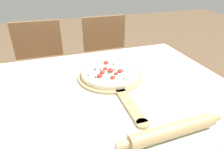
{
  "coord_description": "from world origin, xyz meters",
  "views": [
    {
      "loc": [
        -0.24,
        -0.76,
        1.27
      ],
      "look_at": [
        0.03,
        0.07,
        0.8
      ],
      "focal_mm": 32.0,
      "sensor_mm": 36.0,
      "label": 1
    }
  ],
  "objects_px": {
    "pizza_peel": "(112,79)",
    "rolling_pin": "(172,130)",
    "chair_left": "(42,69)",
    "chair_right": "(107,60)",
    "pizza": "(110,73)"
  },
  "relations": [
    {
      "from": "rolling_pin",
      "to": "chair_left",
      "type": "height_order",
      "value": "chair_left"
    },
    {
      "from": "pizza",
      "to": "chair_left",
      "type": "distance_m",
      "value": 0.86
    },
    {
      "from": "pizza",
      "to": "rolling_pin",
      "type": "bearing_deg",
      "value": -81.62
    },
    {
      "from": "pizza_peel",
      "to": "rolling_pin",
      "type": "relative_size",
      "value": 1.42
    },
    {
      "from": "chair_left",
      "to": "pizza_peel",
      "type": "bearing_deg",
      "value": -62.52
    },
    {
      "from": "rolling_pin",
      "to": "chair_right",
      "type": "xyz_separation_m",
      "value": [
        0.14,
        1.19,
        -0.27
      ]
    },
    {
      "from": "pizza_peel",
      "to": "chair_right",
      "type": "distance_m",
      "value": 0.83
    },
    {
      "from": "rolling_pin",
      "to": "chair_right",
      "type": "bearing_deg",
      "value": 83.08
    },
    {
      "from": "pizza_peel",
      "to": "rolling_pin",
      "type": "height_order",
      "value": "rolling_pin"
    },
    {
      "from": "pizza",
      "to": "rolling_pin",
      "type": "xyz_separation_m",
      "value": [
        0.07,
        -0.45,
        -0.0
      ]
    },
    {
      "from": "chair_left",
      "to": "chair_right",
      "type": "distance_m",
      "value": 0.57
    },
    {
      "from": "chair_left",
      "to": "chair_right",
      "type": "bearing_deg",
      "value": 2.24
    },
    {
      "from": "chair_left",
      "to": "chair_right",
      "type": "relative_size",
      "value": 1.0
    },
    {
      "from": "pizza",
      "to": "chair_left",
      "type": "bearing_deg",
      "value": 116.13
    },
    {
      "from": "pizza_peel",
      "to": "chair_right",
      "type": "relative_size",
      "value": 0.63
    }
  ]
}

